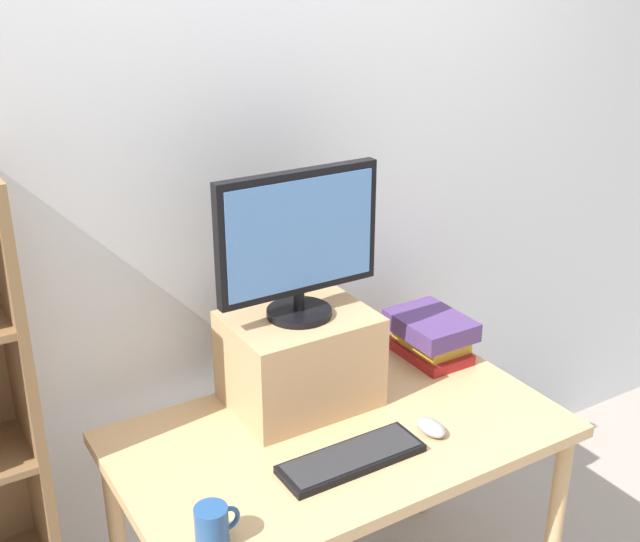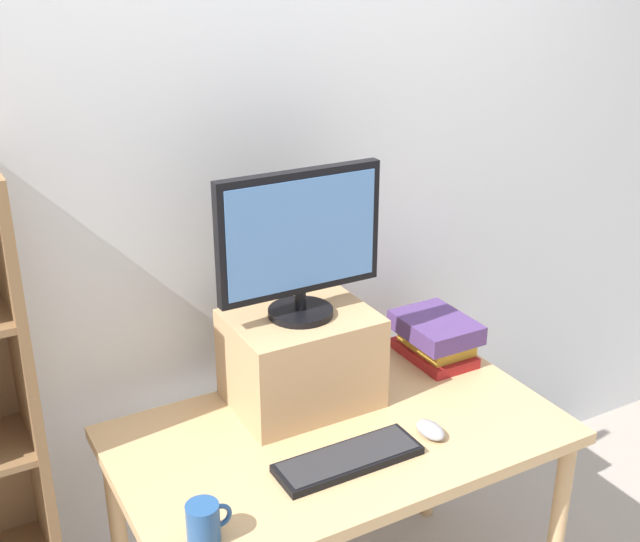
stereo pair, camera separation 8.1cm
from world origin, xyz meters
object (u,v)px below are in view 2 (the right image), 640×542
object	(u,v)px
book_stack	(436,337)
desk	(339,454)
keyboard	(348,459)
computer_monitor	(300,241)
computer_mouse	(430,430)
coffee_mug	(204,523)
riser_box	(301,359)

from	to	relation	value
book_stack	desk	bearing A→B (deg)	-156.75
keyboard	book_stack	xyz separation A→B (m)	(0.55, 0.36, 0.07)
book_stack	computer_monitor	bearing A→B (deg)	-177.88
desk	computer_mouse	bearing A→B (deg)	-35.10
desk	computer_monitor	world-z (taller)	computer_monitor
keyboard	computer_monitor	bearing A→B (deg)	83.65
keyboard	coffee_mug	world-z (taller)	coffee_mug
riser_box	coffee_mug	bearing A→B (deg)	-137.97
computer_mouse	riser_box	bearing A→B (deg)	124.03
computer_mouse	coffee_mug	distance (m)	0.72
riser_box	book_stack	bearing A→B (deg)	1.95
riser_box	computer_monitor	size ratio (longest dim) A/B	0.84
keyboard	coffee_mug	bearing A→B (deg)	-167.98
riser_box	keyboard	size ratio (longest dim) A/B	1.04
computer_mouse	book_stack	xyz separation A→B (m)	(0.28, 0.36, 0.06)
riser_box	computer_monitor	world-z (taller)	computer_monitor
computer_monitor	riser_box	bearing A→B (deg)	90.00
computer_monitor	keyboard	size ratio (longest dim) A/B	1.23
coffee_mug	keyboard	bearing A→B (deg)	12.02
riser_box	computer_mouse	distance (m)	0.43
computer_monitor	computer_mouse	world-z (taller)	computer_monitor
keyboard	computer_mouse	distance (m)	0.27
coffee_mug	computer_mouse	bearing A→B (deg)	7.43
riser_box	book_stack	xyz separation A→B (m)	(0.51, 0.02, -0.06)
desk	coffee_mug	world-z (taller)	coffee_mug
computer_mouse	coffee_mug	xyz separation A→B (m)	(-0.71, -0.09, 0.03)
coffee_mug	book_stack	bearing A→B (deg)	24.46
desk	book_stack	distance (m)	0.56
book_stack	computer_mouse	bearing A→B (deg)	-128.04
riser_box	book_stack	distance (m)	0.52
computer_monitor	keyboard	world-z (taller)	computer_monitor
book_stack	coffee_mug	distance (m)	1.09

